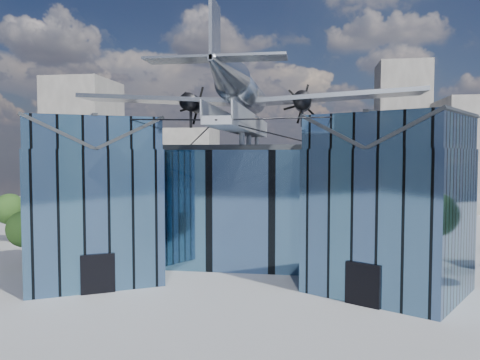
# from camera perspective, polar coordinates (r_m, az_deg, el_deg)

# --- Properties ---
(ground_plane) EXTENTS (120.00, 120.00, 0.00)m
(ground_plane) POSITION_cam_1_polar(r_m,az_deg,el_deg) (34.74, -0.51, -12.13)
(ground_plane) COLOR gray
(museum) EXTENTS (32.88, 24.50, 17.60)m
(museum) POSITION_cam_1_polar(r_m,az_deg,el_deg) (39.43, 0.83, -2.11)
(museum) COLOR #476C90
(museum) RESTS_ON ground
(bg_towers) EXTENTS (77.00, 24.50, 26.00)m
(bg_towers) POSITION_cam_1_polar(r_m,az_deg,el_deg) (83.67, 5.99, 3.73)
(bg_towers) COLOR gray
(bg_towers) RESTS_ON ground
(tree_plaza_w) EXTENTS (3.61, 3.61, 4.61)m
(tree_plaza_w) POSITION_cam_1_polar(r_m,az_deg,el_deg) (41.58, -24.72, -5.48)
(tree_plaza_w) COLOR #322214
(tree_plaza_w) RESTS_ON ground
(tree_side_w) EXTENTS (3.86, 3.86, 5.05)m
(tree_side_w) POSITION_cam_1_polar(r_m,az_deg,el_deg) (54.54, -26.28, -3.21)
(tree_side_w) COLOR #322214
(tree_side_w) RESTS_ON ground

